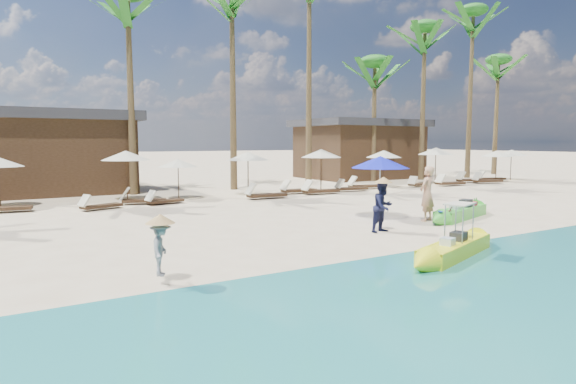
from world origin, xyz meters
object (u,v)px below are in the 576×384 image
tourist (427,194)px  blue_umbrella (380,162)px  green_canoe (461,212)px  yellow_canoe (455,248)px

tourist → blue_umbrella: (-1.08, 1.17, 1.05)m
green_canoe → blue_umbrella: 3.41m
yellow_canoe → green_canoe: bearing=19.2°
green_canoe → tourist: tourist is taller
blue_umbrella → yellow_canoe: bearing=-113.3°
yellow_canoe → tourist: (3.33, 4.04, 0.74)m
tourist → blue_umbrella: blue_umbrella is taller
green_canoe → yellow_canoe: 6.09m
green_canoe → yellow_canoe: (-4.77, -3.79, -0.01)m
yellow_canoe → tourist: size_ratio=2.48×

